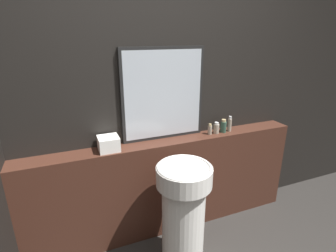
# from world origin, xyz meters

# --- Properties ---
(wall_back) EXTENTS (8.00, 0.06, 2.50)m
(wall_back) POSITION_xyz_m (0.00, 1.62, 1.25)
(wall_back) COLOR black
(wall_back) RESTS_ON ground_plane
(vanity_counter) EXTENTS (2.54, 0.20, 0.91)m
(vanity_counter) POSITION_xyz_m (0.00, 1.49, 0.45)
(vanity_counter) COLOR #422319
(vanity_counter) RESTS_ON ground_plane
(pedestal_sink) EXTENTS (0.42, 0.42, 0.88)m
(pedestal_sink) POSITION_xyz_m (-0.05, 1.07, 0.48)
(pedestal_sink) COLOR white
(pedestal_sink) RESTS_ON ground_plane
(mirror) EXTENTS (0.74, 0.03, 0.79)m
(mirror) POSITION_xyz_m (-0.02, 1.57, 1.31)
(mirror) COLOR black
(mirror) RESTS_ON vanity_counter
(towel_stack) EXTENTS (0.16, 0.16, 0.11)m
(towel_stack) POSITION_xyz_m (-0.52, 1.49, 0.97)
(towel_stack) COLOR white
(towel_stack) RESTS_ON vanity_counter
(shampoo_bottle) EXTENTS (0.04, 0.04, 0.10)m
(shampoo_bottle) POSITION_xyz_m (0.41, 1.49, 0.96)
(shampoo_bottle) COLOR gray
(shampoo_bottle) RESTS_ON vanity_counter
(conditioner_bottle) EXTENTS (0.05, 0.05, 0.11)m
(conditioner_bottle) POSITION_xyz_m (0.48, 1.49, 0.96)
(conditioner_bottle) COLOR gray
(conditioner_bottle) RESTS_ON vanity_counter
(lotion_bottle) EXTENTS (0.06, 0.06, 0.13)m
(lotion_bottle) POSITION_xyz_m (0.56, 1.49, 0.97)
(lotion_bottle) COLOR #2D4C3D
(lotion_bottle) RESTS_ON vanity_counter
(body_wash_bottle) EXTENTS (0.04, 0.04, 0.15)m
(body_wash_bottle) POSITION_xyz_m (0.63, 1.49, 0.98)
(body_wash_bottle) COLOR gray
(body_wash_bottle) RESTS_ON vanity_counter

